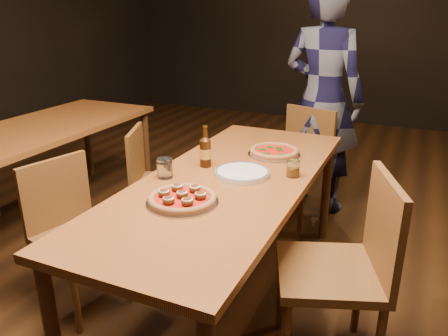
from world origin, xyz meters
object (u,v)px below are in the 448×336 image
at_px(diner, 322,99).
at_px(table_left, 33,138).
at_px(pizza_margherita, 274,152).
at_px(beer_bottle, 205,152).
at_px(table_main, 228,190).
at_px(chair_main_sw, 164,183).
at_px(chair_end, 295,165).
at_px(chair_main_e, 329,270).
at_px(water_glass, 165,168).
at_px(amber_glass, 293,168).
at_px(plate_stack, 242,173).
at_px(pizza_meatball, 182,198).
at_px(chair_main_nw, 80,236).

bearing_deg(diner, table_left, 45.45).
xyz_separation_m(pizza_margherita, beer_bottle, (-0.28, -0.35, 0.06)).
bearing_deg(beer_bottle, pizza_margherita, 50.78).
bearing_deg(beer_bottle, table_main, -30.08).
bearing_deg(chair_main_sw, chair_end, -70.56).
xyz_separation_m(chair_main_e, chair_end, (-0.54, 1.37, -0.03)).
xyz_separation_m(table_main, water_glass, (-0.30, -0.13, 0.12)).
bearing_deg(chair_main_sw, water_glass, -168.97).
relative_size(chair_main_sw, amber_glass, 9.90).
height_order(chair_main_e, diner, diner).
relative_size(chair_main_sw, chair_main_e, 0.88).
bearing_deg(pizza_margherita, plate_stack, -96.57).
distance_m(table_main, chair_end, 1.17).
relative_size(table_left, amber_glass, 23.28).
bearing_deg(water_glass, chair_end, 74.56).
bearing_deg(diner, chair_main_sw, 62.67).
bearing_deg(plate_stack, chair_main_sw, 150.96).
bearing_deg(table_left, chair_main_sw, 9.91).
xyz_separation_m(pizza_meatball, diner, (0.22, 1.85, 0.13)).
distance_m(chair_main_sw, beer_bottle, 0.75).
bearing_deg(water_glass, table_left, 162.97).
xyz_separation_m(chair_main_e, water_glass, (-0.89, 0.09, 0.32)).
bearing_deg(pizza_margherita, beer_bottle, -129.22).
distance_m(table_main, chair_main_sw, 0.88).
height_order(chair_main_nw, beer_bottle, beer_bottle).
bearing_deg(pizza_meatball, amber_glass, 55.41).
relative_size(chair_main_sw, water_glass, 8.38).
distance_m(plate_stack, water_glass, 0.40).
bearing_deg(water_glass, chair_main_sw, 123.43).
distance_m(pizza_meatball, water_glass, 0.34).
bearing_deg(amber_glass, pizza_meatball, -124.59).
bearing_deg(pizza_meatball, beer_bottle, 104.16).
distance_m(table_main, plate_stack, 0.12).
xyz_separation_m(table_left, chair_main_nw, (0.99, -0.66, -0.25)).
height_order(chair_main_e, pizza_margherita, chair_main_e).
bearing_deg(table_main, beer_bottle, 149.92).
bearing_deg(plate_stack, table_main, -134.69).
bearing_deg(beer_bottle, table_left, 172.70).
xyz_separation_m(pizza_meatball, beer_bottle, (-0.12, 0.47, 0.06)).
bearing_deg(chair_main_e, table_main, -130.80).
relative_size(chair_main_nw, plate_stack, 3.04).
bearing_deg(diner, pizza_meatball, 96.22).
distance_m(table_left, chair_main_nw, 1.22).
height_order(pizza_meatball, beer_bottle, beer_bottle).
bearing_deg(diner, pizza_margherita, 99.96).
relative_size(pizza_margherita, diner, 0.17).
xyz_separation_m(chair_main_e, plate_stack, (-0.54, 0.28, 0.28)).
distance_m(chair_end, pizza_margherita, 0.77).
bearing_deg(pizza_margherita, pizza_meatball, -101.30).
relative_size(plate_stack, water_glass, 2.79).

